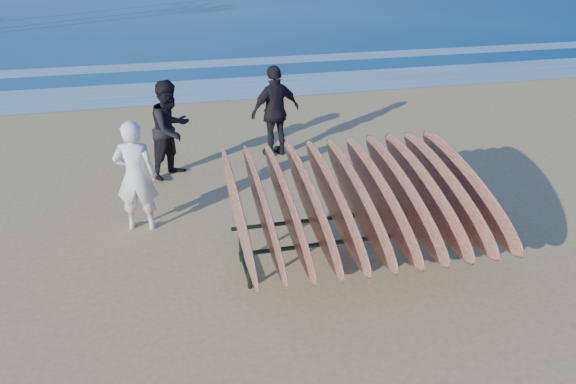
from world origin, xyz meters
The scene contains 7 objects.
ground centered at (0.00, 0.00, 0.00)m, with size 120.00×120.00×0.00m, color tan.
foam_near centered at (0.00, 10.00, 0.01)m, with size 160.00×160.00×0.00m, color white.
foam_far centered at (0.00, 13.50, 0.01)m, with size 160.00×160.00×0.00m, color white.
surfboard_rack centered at (0.83, 0.45, 0.92)m, with size 3.21×2.90×1.51m.
person_white centered at (-1.94, 2.11, 0.84)m, with size 0.61×0.40×1.67m, color white.
person_dark_a centered at (-1.32, 4.02, 0.88)m, with size 0.85×0.66×1.75m, color black.
person_dark_b centered at (0.71, 4.59, 0.89)m, with size 1.04×0.43×1.78m, color black.
Camera 1 is at (-1.63, -5.64, 4.02)m, focal length 35.00 mm.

